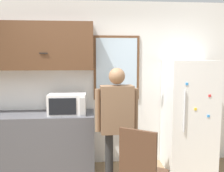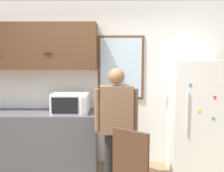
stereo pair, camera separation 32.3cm
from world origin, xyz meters
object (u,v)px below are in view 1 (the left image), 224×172
Objects in this scene: microwave at (67,104)px; chair at (141,169)px; refrigerator at (189,115)px; person at (117,116)px.

microwave is 1.56m from chair.
refrigerator is at bearing 1.04° from microwave.
microwave is at bearing -178.96° from refrigerator.
microwave reaches higher than chair.
refrigerator reaches higher than microwave.
person is 0.95× the size of refrigerator.
person is 1.60× the size of chair.
microwave is at bearing 142.43° from person.
person is 0.83m from chair.
person is (0.71, -0.48, -0.08)m from microwave.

